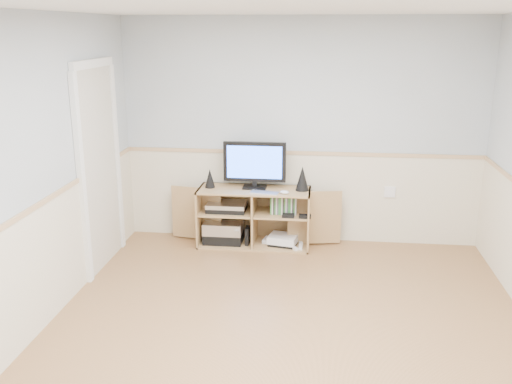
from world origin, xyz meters
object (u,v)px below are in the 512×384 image
media_cabinet (255,215)px  game_consoles (282,240)px  keyboard (264,193)px  monitor (255,163)px

media_cabinet → game_consoles: bearing=-12.0°
keyboard → game_consoles: keyboard is taller
media_cabinet → keyboard: keyboard is taller
monitor → media_cabinet: bearing=90.0°
monitor → game_consoles: monitor is taller
game_consoles → monitor: bearing=169.2°
keyboard → monitor: bearing=135.7°
media_cabinet → keyboard: bearing=-56.7°
media_cabinet → keyboard: size_ratio=6.37×
media_cabinet → monitor: (0.00, -0.01, 0.60)m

